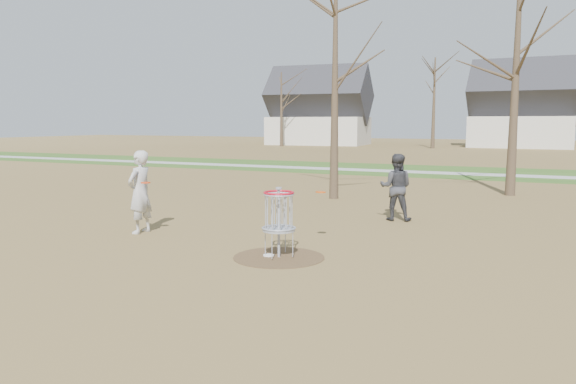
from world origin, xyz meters
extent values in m
plane|color=brown|center=(0.00, 0.00, 0.00)|extent=(160.00, 160.00, 0.00)
cube|color=#2D5119|center=(0.00, 21.00, 0.01)|extent=(160.00, 8.00, 0.01)
cube|color=#9E9E99|center=(0.00, 20.00, 0.01)|extent=(160.00, 1.50, 0.01)
cylinder|color=#47331E|center=(0.00, 0.00, 0.01)|extent=(1.80, 1.80, 0.01)
imported|color=#BDBDBD|center=(-4.07, 0.82, 0.99)|extent=(0.48, 0.72, 1.98)
imported|color=#36373C|center=(1.02, 5.12, 0.90)|extent=(0.98, 0.82, 1.80)
cylinder|color=white|center=(-0.23, 0.00, 0.02)|extent=(0.22, 0.22, 0.02)
cylinder|color=#E44D0C|center=(0.26, 1.56, 1.13)|extent=(0.22, 0.22, 0.03)
cylinder|color=red|center=(-3.71, 0.60, 1.25)|extent=(0.22, 0.22, 0.02)
cylinder|color=#9EA3AD|center=(0.00, 0.00, 0.68)|extent=(0.05, 0.05, 1.35)
cylinder|color=#9EA3AD|center=(0.00, 0.00, 0.55)|extent=(0.64, 0.64, 0.04)
torus|color=#9EA3AD|center=(0.00, 0.00, 1.25)|extent=(0.60, 0.60, 0.04)
torus|color=red|center=(0.00, 0.00, 1.28)|extent=(0.60, 0.60, 0.04)
cone|color=#382B1E|center=(-2.00, 8.50, 3.75)|extent=(0.32, 0.32, 7.50)
cone|color=#382B1E|center=(3.50, 12.00, 4.25)|extent=(0.36, 0.36, 8.50)
cone|color=#382B1E|center=(-22.00, 46.00, 4.00)|extent=(0.36, 0.36, 8.00)
cone|color=#382B1E|center=(-6.00, 48.00, 4.50)|extent=(0.40, 0.40, 9.00)
cube|color=silver|center=(-20.00, 52.00, 1.60)|extent=(11.46, 7.75, 3.20)
pyramid|color=#2D2D33|center=(-20.00, 52.00, 4.98)|extent=(12.01, 7.79, 3.55)
cube|color=silver|center=(2.00, 54.00, 1.60)|extent=(10.24, 7.34, 3.20)
pyramid|color=#2D2D33|center=(2.00, 54.00, 4.98)|extent=(10.74, 7.36, 3.55)
camera|label=1|loc=(4.70, -9.68, 2.64)|focal=35.00mm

